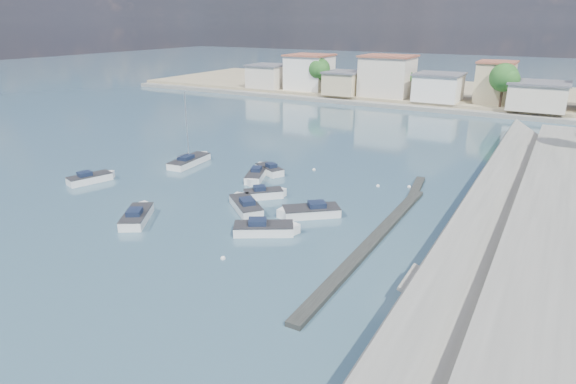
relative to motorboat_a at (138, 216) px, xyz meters
The scene contains 17 objects.
ground 38.05m from the motorboat_a, 70.57° to the left, with size 400.00×400.00×0.00m, color #325164.
seawall_walkway 32.40m from the motorboat_a, 15.91° to the left, with size 5.00×90.00×1.80m, color slate.
breakwater 21.36m from the motorboat_a, 23.65° to the left, with size 2.00×31.02×0.35m.
far_shore_land 88.79m from the motorboat_a, 81.80° to the left, with size 160.00×40.00×1.40m, color gray.
far_shore_quay 68.07m from the motorboat_a, 79.28° to the left, with size 160.00×2.50×0.80m, color slate.
far_town 76.60m from the motorboat_a, 72.20° to the left, with size 113.01×12.80×8.35m.
shore_trees 67.60m from the motorboat_a, 71.83° to the left, with size 74.56×38.32×7.92m.
motorboat_a is the anchor object (origin of this frame).
motorboat_b 12.39m from the motorboat_a, 56.95° to the left, with size 3.81×3.71×1.48m.
motorboat_c 9.61m from the motorboat_a, 45.05° to the left, with size 5.08×4.65×1.48m.
motorboat_d 15.12m from the motorboat_a, 33.30° to the left, with size 5.21×4.81×1.48m.
motorboat_e 13.34m from the motorboat_a, 157.19° to the left, with size 3.12×5.09×1.48m.
motorboat_f 17.73m from the motorboat_a, 81.34° to the left, with size 4.28×3.22×1.48m.
motorboat_g 14.82m from the motorboat_a, 79.11° to the left, with size 3.17×4.87×1.48m.
motorboat_h 11.88m from the motorboat_a, 15.89° to the left, with size 5.20×4.18×1.48m.
sailboat 17.56m from the motorboat_a, 115.41° to the left, with size 2.65×6.94×9.00m.
mooring_buoys 19.23m from the motorboat_a, 28.97° to the left, with size 18.98×27.87×0.38m.
Camera 1 is at (18.33, -23.25, 16.65)m, focal length 30.00 mm.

